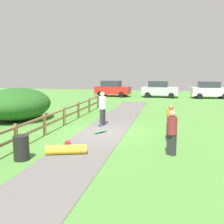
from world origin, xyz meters
TOP-DOWN VIEW (x-y plane):
  - ground_plane at (0.00, 0.00)m, footprint 60.00×60.00m
  - asphalt_path at (0.00, 0.00)m, footprint 2.40×28.00m
  - wooden_fence at (-2.60, 0.00)m, footprint 0.12×18.12m
  - bush_large at (-6.24, 2.41)m, footprint 4.08×4.89m
  - trash_bin at (-1.80, -4.87)m, footprint 0.56×0.56m
  - skater_riding at (-0.42, 1.77)m, footprint 0.47×0.82m
  - skater_fallen at (-0.48, -3.87)m, footprint 1.58×1.39m
  - skateboard_loose at (-0.05, -0.18)m, footprint 0.57×0.79m
  - bystander_orange at (3.44, -1.02)m, footprint 0.51×0.51m
  - bystander_maroon at (3.47, -3.16)m, footprint 0.53×0.53m
  - parked_car_red at (-3.48, 19.25)m, footprint 4.37×2.37m
  - parked_car_silver at (2.19, 19.25)m, footprint 4.29×2.18m
  - parked_car_white at (7.83, 19.24)m, footprint 4.36×2.35m

SIDE VIEW (x-z plane):
  - ground_plane at x=0.00m, z-range 0.00..0.00m
  - asphalt_path at x=0.00m, z-range 0.00..0.02m
  - skateboard_loose at x=-0.05m, z-range 0.05..0.13m
  - skater_fallen at x=-0.48m, z-range 0.02..0.38m
  - trash_bin at x=-1.80m, z-range 0.00..0.90m
  - wooden_fence at x=-2.60m, z-range 0.12..1.22m
  - bystander_orange at x=3.44m, z-range 0.08..1.76m
  - bystander_maroon at x=3.47m, z-range 0.09..1.81m
  - parked_car_red at x=-3.48m, z-range 0.00..1.92m
  - parked_car_silver at x=2.19m, z-range 0.00..1.92m
  - parked_car_white at x=7.83m, z-range 0.00..1.92m
  - bush_large at x=-6.24m, z-range 0.00..2.07m
  - skater_riding at x=-0.42m, z-range 0.14..2.09m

